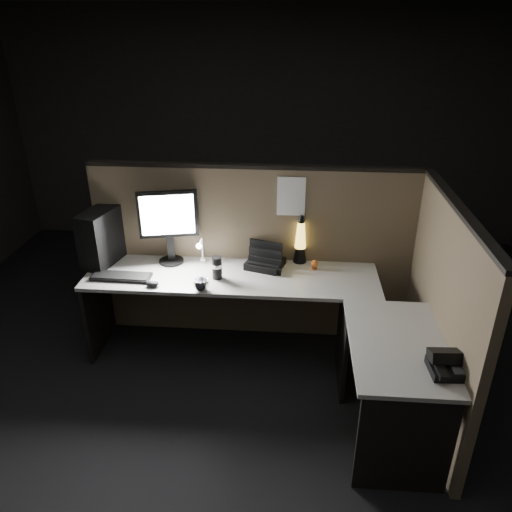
# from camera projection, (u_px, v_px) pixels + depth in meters

# --- Properties ---
(floor) EXTENTS (6.00, 6.00, 0.00)m
(floor) POSITION_uv_depth(u_px,v_px,m) (244.00, 401.00, 3.69)
(floor) COLOR black
(floor) RESTS_ON ground
(room_shell) EXTENTS (6.00, 6.00, 6.00)m
(room_shell) POSITION_uv_depth(u_px,v_px,m) (241.00, 193.00, 2.98)
(room_shell) COLOR silver
(room_shell) RESTS_ON ground
(partition_back) EXTENTS (2.66, 0.06, 1.50)m
(partition_back) POSITION_uv_depth(u_px,v_px,m) (254.00, 255.00, 4.19)
(partition_back) COLOR brown
(partition_back) RESTS_ON ground
(partition_right) EXTENTS (0.06, 1.66, 1.50)m
(partition_right) POSITION_uv_depth(u_px,v_px,m) (440.00, 316.00, 3.36)
(partition_right) COLOR brown
(partition_right) RESTS_ON ground
(desk) EXTENTS (2.60, 1.60, 0.73)m
(desk) POSITION_uv_depth(u_px,v_px,m) (271.00, 317.00, 3.65)
(desk) COLOR #A9A8A0
(desk) RESTS_ON ground
(pc_tower) EXTENTS (0.29, 0.47, 0.45)m
(pc_tower) POSITION_uv_depth(u_px,v_px,m) (102.00, 236.00, 4.04)
(pc_tower) COLOR black
(pc_tower) RESTS_ON desk
(monitor) EXTENTS (0.47, 0.20, 0.61)m
(monitor) POSITION_uv_depth(u_px,v_px,m) (169.00, 220.00, 3.97)
(monitor) COLOR black
(monitor) RESTS_ON desk
(keyboard) EXTENTS (0.46, 0.16, 0.02)m
(keyboard) POSITION_uv_depth(u_px,v_px,m) (121.00, 277.00, 3.87)
(keyboard) COLOR black
(keyboard) RESTS_ON desk
(mouse) EXTENTS (0.11, 0.08, 0.04)m
(mouse) POSITION_uv_depth(u_px,v_px,m) (152.00, 284.00, 3.75)
(mouse) COLOR black
(mouse) RESTS_ON desk
(clip_lamp) EXTENTS (0.04, 0.18, 0.23)m
(clip_lamp) POSITION_uv_depth(u_px,v_px,m) (201.00, 251.00, 4.00)
(clip_lamp) COLOR white
(clip_lamp) RESTS_ON desk
(organizer) EXTENTS (0.34, 0.32, 0.21)m
(organizer) POSITION_uv_depth(u_px,v_px,m) (265.00, 261.00, 4.04)
(organizer) COLOR black
(organizer) RESTS_ON desk
(lava_lamp) EXTENTS (0.11, 0.11, 0.41)m
(lava_lamp) POSITION_uv_depth(u_px,v_px,m) (300.00, 243.00, 4.06)
(lava_lamp) COLOR black
(lava_lamp) RESTS_ON desk
(travel_mug) EXTENTS (0.08, 0.08, 0.18)m
(travel_mug) POSITION_uv_depth(u_px,v_px,m) (217.00, 268.00, 3.83)
(travel_mug) COLOR black
(travel_mug) RESTS_ON desk
(steel_mug) EXTENTS (0.12, 0.12, 0.09)m
(steel_mug) POSITION_uv_depth(u_px,v_px,m) (201.00, 285.00, 3.68)
(steel_mug) COLOR silver
(steel_mug) RESTS_ON desk
(figurine) EXTENTS (0.06, 0.06, 0.06)m
(figurine) POSITION_uv_depth(u_px,v_px,m) (315.00, 263.00, 3.99)
(figurine) COLOR orange
(figurine) RESTS_ON desk
(pinned_paper) EXTENTS (0.22, 0.00, 0.32)m
(pinned_paper) POSITION_uv_depth(u_px,v_px,m) (291.00, 197.00, 3.90)
(pinned_paper) COLOR white
(pinned_paper) RESTS_ON partition_back
(desk_phone) EXTENTS (0.24, 0.25, 0.14)m
(desk_phone) POSITION_uv_depth(u_px,v_px,m) (449.00, 363.00, 2.85)
(desk_phone) COLOR black
(desk_phone) RESTS_ON desk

